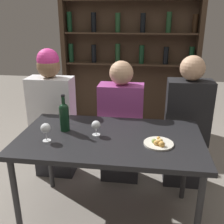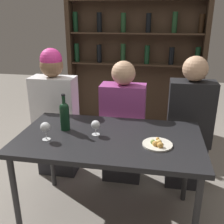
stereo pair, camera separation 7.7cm
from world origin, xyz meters
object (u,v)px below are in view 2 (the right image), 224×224
Objects in this scene: wine_bottle at (65,115)px; wine_glass_1 at (96,125)px; seated_person_right at (189,128)px; seated_person_center at (123,127)px; wine_glass_0 at (45,128)px; food_plate_0 at (157,144)px; seated_person_left at (56,116)px.

wine_bottle is 2.53× the size of wine_glass_1.
seated_person_center is at bearing 180.00° from seated_person_right.
seated_person_center reaches higher than wine_glass_1.
wine_glass_0 is 0.88m from seated_person_center.
wine_glass_0 is 0.65× the size of food_plate_0.
seated_person_left is 1.29m from seated_person_right.
wine_glass_0 reaches higher than food_plate_0.
wine_bottle is 0.22× the size of seated_person_left.
wine_glass_1 is (0.26, -0.05, -0.05)m from wine_bottle.
seated_person_right is (1.29, 0.00, -0.03)m from seated_person_left.
wine_bottle is 0.24× the size of seated_person_center.
wine_glass_1 is 0.96m from seated_person_right.
seated_person_left is (-0.29, 0.51, -0.23)m from wine_bottle.
seated_person_right is at bearing 27.30° from wine_bottle.
seated_person_right is at bearing 33.53° from wine_glass_0.
seated_person_right reaches higher than seated_person_center.
seated_person_right reaches higher than wine_glass_0.
seated_person_center is (0.38, 0.51, -0.29)m from wine_bottle.
seated_person_right is at bearing 0.00° from seated_person_left.
wine_bottle is 0.21m from wine_glass_0.
wine_bottle is 0.70m from seated_person_center.
seated_person_center is at bearing 57.25° from wine_glass_0.
seated_person_left is at bearing 107.25° from wine_glass_0.
seated_person_center reaches higher than wine_glass_0.
seated_person_left reaches higher than wine_glass_0.
wine_glass_1 is 0.55× the size of food_plate_0.
wine_glass_0 is at bearing -146.47° from seated_person_right.
seated_person_center is 0.95× the size of seated_person_right.
wine_bottle is at bearing -152.70° from seated_person_right.
seated_person_right is (1.00, 0.51, -0.26)m from wine_bottle.
wine_glass_0 is 1.18× the size of wine_glass_1.
wine_glass_1 is at bearing 23.51° from wine_glass_0.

